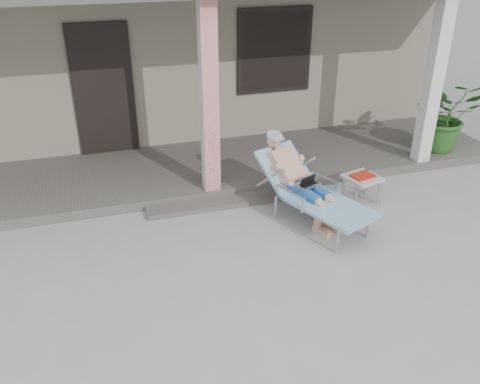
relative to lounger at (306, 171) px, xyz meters
name	(u,v)px	position (x,y,z in m)	size (l,w,h in m)	color
ground	(259,283)	(-1.03, -1.18, -0.71)	(60.00, 60.00, 0.00)	#9E9E99
house	(158,30)	(-1.03, 5.32, 0.96)	(10.40, 5.40, 3.30)	gray
porch_deck	(199,169)	(-1.03, 1.82, -0.63)	(10.00, 2.00, 0.15)	#605B56
porch_step	(217,204)	(-1.03, 0.67, -0.67)	(2.00, 0.30, 0.07)	#605B56
lounger	(306,171)	(0.00, 0.00, 0.00)	(1.25, 1.82, 1.15)	#B7B7BC
side_table	(362,179)	(0.99, 0.25, -0.37)	(0.55, 0.55, 0.40)	#B7B7B2
potted_palm	(445,115)	(3.05, 1.28, 0.05)	(1.09, 0.94, 1.21)	#26591E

